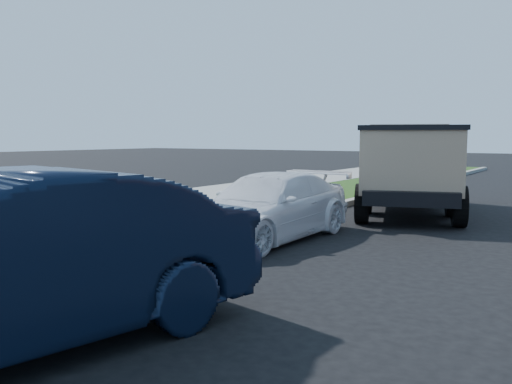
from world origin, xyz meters
The scene contains 5 objects.
ground centered at (0.00, 0.00, 0.00)m, with size 120.00×120.00×0.00m, color black.
streetside centered at (-5.57, 2.00, 0.07)m, with size 6.12×50.00×0.15m.
parking_meter centered at (-2.94, -0.38, 0.99)m, with size 0.17×0.12×1.21m.
white_wagon centered at (-1.84, 2.07, 0.61)m, with size 1.71×4.21×1.22m, color white.
dump_truck centered at (-0.86, 7.28, 1.26)m, with size 3.80×6.08×2.24m.
Camera 1 is at (3.44, -6.39, 1.91)m, focal length 38.00 mm.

